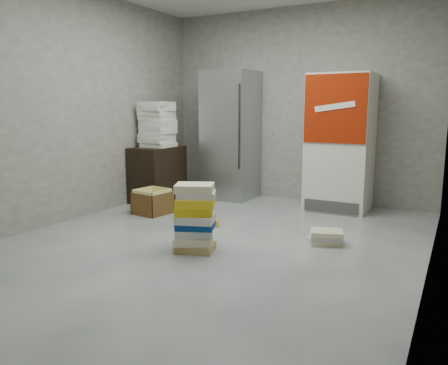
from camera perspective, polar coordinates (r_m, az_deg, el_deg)
name	(u,v)px	position (r m, az deg, el deg)	size (l,w,h in m)	color
ground	(212,242)	(4.51, -1.61, -7.83)	(5.00, 5.00, 0.00)	#B9BAB5
room_shell	(211,62)	(4.33, -1.72, 15.52)	(4.04, 5.04, 2.82)	#A49E94
steel_fridge	(231,136)	(6.62, 0.89, 6.15)	(0.70, 0.72, 1.90)	#AEB0B6
coke_cooler	(340,143)	(6.03, 14.94, 5.05)	(0.80, 0.73, 1.80)	silver
wood_shelf	(158,174)	(6.50, -8.63, 1.11)	(0.50, 0.80, 0.80)	black
supply_box_stack	(157,124)	(6.43, -8.70, 7.50)	(0.44, 0.45, 0.65)	white
phonebook_stack_main	(195,218)	(4.18, -3.84, -4.62)	(0.47, 0.44, 0.65)	tan
phonebook_stack_side	(326,237)	(4.57, 13.16, -6.93)	(0.41, 0.37, 0.14)	beige
cardboard_box	(153,204)	(5.76, -9.32, -2.72)	(0.45, 0.45, 0.32)	yellow
bucket_lid	(208,223)	(5.12, -2.17, -5.30)	(0.27, 0.27, 0.07)	gold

